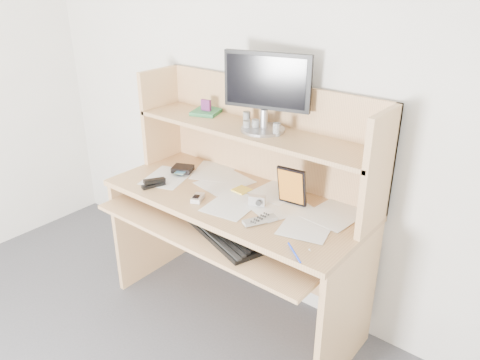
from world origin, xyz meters
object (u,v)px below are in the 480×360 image
Objects in this scene: desk at (244,201)px; keyboard at (224,233)px; monitor at (266,90)px; tv_remote at (260,220)px; game_case at (292,186)px.

keyboard is at bearing -70.03° from desk.
monitor is at bearing 115.35° from keyboard.
tv_remote is 0.25m from game_case.
desk is 0.31m from keyboard.
tv_remote is 0.37× the size of monitor.
tv_remote is at bearing 43.00° from keyboard.
desk is 0.35m from tv_remote.
tv_remote is (0.16, 0.07, 0.10)m from keyboard.
tv_remote is (0.26, -0.22, 0.07)m from desk.
tv_remote is at bearing -39.41° from desk.
desk is 8.55× the size of tv_remote.
keyboard is 0.20m from tv_remote.
tv_remote is 0.64m from monitor.
tv_remote is 0.80× the size of game_case.
desk is at bearing 128.83° from keyboard.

